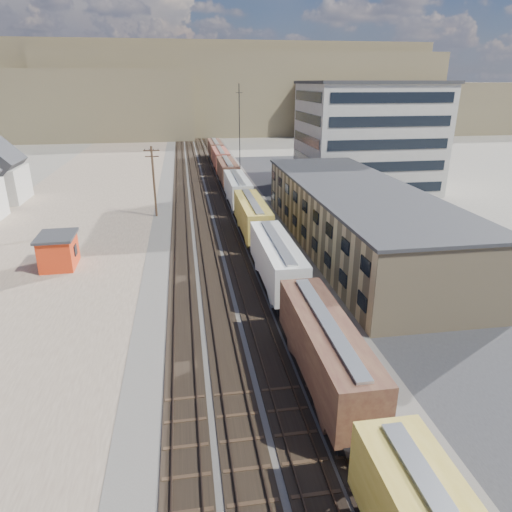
{
  "coord_description": "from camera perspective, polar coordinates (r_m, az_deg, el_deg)",
  "views": [
    {
      "loc": [
        -4.3,
        -23.34,
        18.27
      ],
      "look_at": [
        1.97,
        16.05,
        3.0
      ],
      "focal_mm": 32.0,
      "sensor_mm": 36.0,
      "label": 1
    }
  ],
  "objects": [
    {
      "name": "ground",
      "position": [
        29.95,
        1.15,
        -16.65
      ],
      "size": [
        300.0,
        300.0,
        0.0
      ],
      "primitive_type": "plane",
      "color": "#6B6356",
      "rests_on": "ground"
    },
    {
      "name": "ballast_bed",
      "position": [
        75.7,
        -5.57,
        6.91
      ],
      "size": [
        18.0,
        200.0,
        0.06
      ],
      "primitive_type": "cube",
      "color": "#4C4742",
      "rests_on": "ground"
    },
    {
      "name": "dirt_yard",
      "position": [
        67.76,
        -22.13,
        3.75
      ],
      "size": [
        24.0,
        180.0,
        0.03
      ],
      "primitive_type": "cube",
      "color": "#715E4E",
      "rests_on": "ground"
    },
    {
      "name": "asphalt_lot",
      "position": [
        66.55,
        14.66,
        4.34
      ],
      "size": [
        26.0,
        120.0,
        0.04
      ],
      "primitive_type": "cube",
      "color": "#232326",
      "rests_on": "ground"
    },
    {
      "name": "rail_tracks",
      "position": [
        75.65,
        -5.99,
        6.95
      ],
      "size": [
        11.4,
        200.0,
        0.24
      ],
      "color": "black",
      "rests_on": "ground"
    },
    {
      "name": "freight_train",
      "position": [
        63.86,
        -1.5,
        6.92
      ],
      "size": [
        3.0,
        119.74,
        4.46
      ],
      "color": "black",
      "rests_on": "ground"
    },
    {
      "name": "warehouse",
      "position": [
        54.06,
        12.26,
        4.78
      ],
      "size": [
        12.4,
        40.4,
        7.25
      ],
      "color": "tan",
      "rests_on": "ground"
    },
    {
      "name": "office_tower",
      "position": [
        85.15,
        13.69,
        14.31
      ],
      "size": [
        22.6,
        18.6,
        18.45
      ],
      "color": "#9E998E",
      "rests_on": "ground"
    },
    {
      "name": "utility_pole_north",
      "position": [
        66.75,
        -12.65,
        9.25
      ],
      "size": [
        2.2,
        0.32,
        10.0
      ],
      "color": "#382619",
      "rests_on": "ground"
    },
    {
      "name": "radio_mast",
      "position": [
        84.47,
        -2.06,
        14.72
      ],
      "size": [
        1.2,
        0.16,
        18.0
      ],
      "color": "black",
      "rests_on": "ground"
    },
    {
      "name": "hills_north",
      "position": [
        191.36,
        -8.19,
        19.51
      ],
      "size": [
        265.0,
        80.0,
        32.0
      ],
      "color": "brown",
      "rests_on": "ground"
    },
    {
      "name": "maintenance_shed",
      "position": [
        51.81,
        -23.47,
        0.63
      ],
      "size": [
        3.87,
        4.93,
        3.54
      ],
      "color": "red",
      "rests_on": "ground"
    },
    {
      "name": "parked_car_blue",
      "position": [
        82.79,
        13.06,
        8.24
      ],
      "size": [
        5.81,
        6.24,
        1.63
      ],
      "primitive_type": "imported",
      "rotation": [
        0.0,
        0.0,
        0.69
      ],
      "color": "navy",
      "rests_on": "ground"
    },
    {
      "name": "parked_car_far",
      "position": [
        80.26,
        14.37,
        7.76
      ],
      "size": [
        3.19,
        5.29,
        1.68
      ],
      "primitive_type": "imported",
      "rotation": [
        0.0,
        0.0,
        0.26
      ],
      "color": "silver",
      "rests_on": "ground"
    }
  ]
}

